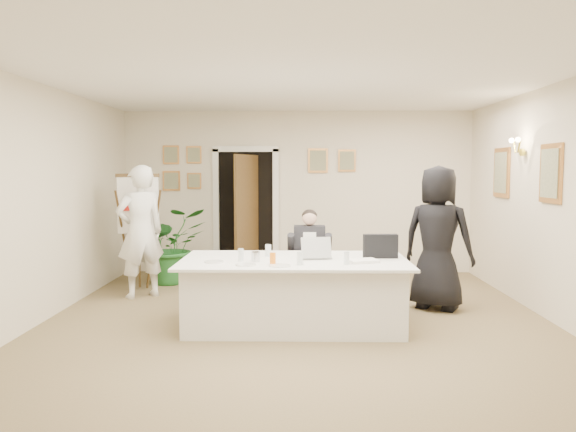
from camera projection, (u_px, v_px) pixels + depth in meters
The scene contains 28 objects.
floor at pixel (297, 327), 6.38m from camera, with size 7.00×7.00×0.00m, color brown.
ceiling at pixel (297, 78), 6.15m from camera, with size 6.00×7.00×0.02m, color white.
wall_back at pixel (298, 192), 9.76m from camera, with size 6.00×0.10×2.80m, color white.
wall_front at pixel (296, 249), 2.78m from camera, with size 6.00×0.10×2.80m, color white.
wall_left at pixel (32, 205), 6.33m from camera, with size 0.10×7.00×2.80m, color white.
wall_right at pixel (568, 205), 6.21m from camera, with size 0.10×7.00×2.80m, color white.
doorway at pixel (246, 213), 9.62m from camera, with size 1.14×0.86×2.20m.
pictures_back_wall at pixel (252, 166), 9.71m from camera, with size 3.40×0.06×0.80m, color #BF8141, non-canonical shape.
pictures_right_wall at pixel (523, 173), 7.38m from camera, with size 0.06×2.20×0.80m, color #BF8141, non-canonical shape.
wall_sconce at pixel (518, 146), 7.35m from camera, with size 0.20×0.30×0.24m, color gold, non-canonical shape.
conference_table at pixel (294, 292), 6.42m from camera, with size 2.57×1.38×0.78m.
seated_man at pixel (309, 258), 7.31m from camera, with size 0.55×0.59×1.29m, color black, non-canonical shape.
flip_chart at pixel (139, 238), 8.33m from camera, with size 0.61×0.45×1.70m.
standing_man at pixel (140, 232), 7.84m from camera, with size 0.68×0.44×1.86m, color white.
standing_woman at pixel (438, 238), 7.17m from camera, with size 0.90×0.59×1.85m, color black.
potted_palm at pixel (171, 245), 8.86m from camera, with size 1.08×0.93×1.20m, color #1F5F23.
laptop at pixel (316, 246), 6.46m from camera, with size 0.34×0.36×0.28m, color #B7BABC, non-canonical shape.
laptop_bag at pixel (380, 246), 6.47m from camera, with size 0.39×0.11×0.27m, color black.
paper_stack at pixel (363, 261), 6.17m from camera, with size 0.32×0.23×0.03m, color white.
plate_left at pixel (214, 262), 6.16m from camera, with size 0.21×0.21×0.01m, color white.
plate_mid at pixel (246, 265), 5.97m from camera, with size 0.22×0.22×0.01m, color white.
plate_near at pixel (280, 266), 5.91m from camera, with size 0.23×0.23×0.01m, color white.
glass_a at pixel (241, 255), 6.26m from camera, with size 0.06×0.06×0.14m, color silver.
glass_b at pixel (300, 258), 6.00m from camera, with size 0.07×0.07×0.14m, color silver.
glass_c at pixel (347, 258), 6.03m from camera, with size 0.06×0.06×0.14m, color silver.
glass_d at pixel (268, 250), 6.60m from camera, with size 0.07×0.07×0.14m, color silver.
oj_glass at pixel (273, 259), 6.00m from camera, with size 0.06×0.06×0.13m, color orange.
steel_jug at pixel (256, 257), 6.21m from camera, with size 0.10×0.10×0.11m, color silver.
Camera 1 is at (0.01, -6.26, 1.79)m, focal length 35.00 mm.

